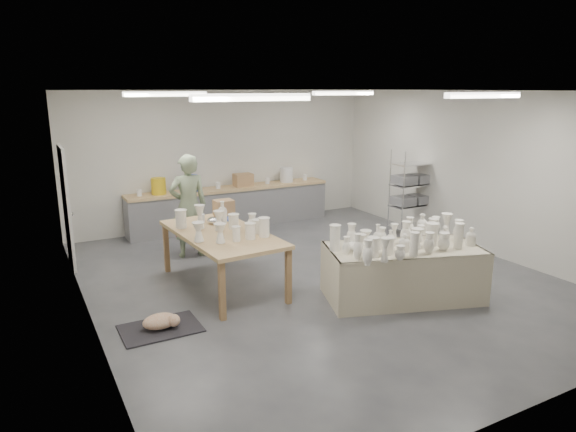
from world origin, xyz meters
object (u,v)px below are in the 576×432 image
drying_table (403,269)px  work_table (222,230)px  red_stool (186,236)px  potter (189,206)px

drying_table → work_table: (-2.13, 1.77, 0.44)m
drying_table → red_stool: 4.26m
drying_table → potter: 4.06m
drying_table → potter: bearing=140.7°
drying_table → work_table: size_ratio=1.01×
work_table → potter: size_ratio=1.28×
red_stool → work_table: bearing=-89.5°
potter → work_table: bearing=96.3°
drying_table → work_table: work_table is taller
red_stool → drying_table: bearing=-59.7°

